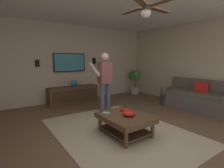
{
  "coord_description": "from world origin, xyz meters",
  "views": [
    {
      "loc": [
        -2.41,
        2.07,
        1.49
      ],
      "look_at": [
        0.64,
        -0.06,
        0.94
      ],
      "focal_mm": 27.62,
      "sensor_mm": 36.0,
      "label": 1
    }
  ],
  "objects_px": {
    "tv": "(70,62)",
    "wall_speaker_right": "(37,63)",
    "bowl": "(129,113)",
    "book": "(126,111)",
    "coffee_table": "(125,120)",
    "wall_speaker_left": "(94,61)",
    "vase_round": "(74,83)",
    "media_console": "(73,94)",
    "couch": "(197,99)",
    "ceiling_fan": "(147,8)",
    "potted_plant_tall": "(135,78)",
    "remote_white": "(106,113)",
    "person_standing": "(105,79)"
  },
  "relations": [
    {
      "from": "tv",
      "to": "wall_speaker_right",
      "type": "bearing_deg",
      "value": -90.72
    },
    {
      "from": "bowl",
      "to": "book",
      "type": "xyz_separation_m",
      "value": [
        0.25,
        -0.14,
        -0.03
      ]
    },
    {
      "from": "coffee_table",
      "to": "wall_speaker_left",
      "type": "bearing_deg",
      "value": -19.28
    },
    {
      "from": "book",
      "to": "vase_round",
      "type": "bearing_deg",
      "value": 165.44
    },
    {
      "from": "vase_round",
      "to": "wall_speaker_right",
      "type": "height_order",
      "value": "wall_speaker_right"
    },
    {
      "from": "media_console",
      "to": "wall_speaker_right",
      "type": "xyz_separation_m",
      "value": [
        0.25,
        1.05,
        1.07
      ]
    },
    {
      "from": "coffee_table",
      "to": "book",
      "type": "relative_size",
      "value": 4.55
    },
    {
      "from": "couch",
      "to": "ceiling_fan",
      "type": "relative_size",
      "value": 1.63
    },
    {
      "from": "couch",
      "to": "media_console",
      "type": "bearing_deg",
      "value": -52.76
    },
    {
      "from": "coffee_table",
      "to": "tv",
      "type": "distance_m",
      "value": 3.43
    },
    {
      "from": "tv",
      "to": "potted_plant_tall",
      "type": "height_order",
      "value": "tv"
    },
    {
      "from": "wall_speaker_left",
      "to": "vase_round",
      "type": "bearing_deg",
      "value": 107.55
    },
    {
      "from": "media_console",
      "to": "remote_white",
      "type": "xyz_separation_m",
      "value": [
        -2.72,
        0.42,
        0.14
      ]
    },
    {
      "from": "couch",
      "to": "book",
      "type": "distance_m",
      "value": 2.65
    },
    {
      "from": "tv",
      "to": "potted_plant_tall",
      "type": "bearing_deg",
      "value": 82.0
    },
    {
      "from": "potted_plant_tall",
      "to": "couch",
      "type": "bearing_deg",
      "value": 178.72
    },
    {
      "from": "potted_plant_tall",
      "to": "wall_speaker_right",
      "type": "bearing_deg",
      "value": 84.03
    },
    {
      "from": "tv",
      "to": "media_console",
      "type": "bearing_deg",
      "value": 0.0
    },
    {
      "from": "couch",
      "to": "wall_speaker_left",
      "type": "height_order",
      "value": "wall_speaker_left"
    },
    {
      "from": "bowl",
      "to": "ceiling_fan",
      "type": "xyz_separation_m",
      "value": [
        -0.3,
        -0.1,
        1.85
      ]
    },
    {
      "from": "remote_white",
      "to": "wall_speaker_right",
      "type": "height_order",
      "value": "wall_speaker_right"
    },
    {
      "from": "media_console",
      "to": "wall_speaker_left",
      "type": "height_order",
      "value": "wall_speaker_left"
    },
    {
      "from": "vase_round",
      "to": "ceiling_fan",
      "type": "height_order",
      "value": "ceiling_fan"
    },
    {
      "from": "book",
      "to": "vase_round",
      "type": "xyz_separation_m",
      "value": [
        2.79,
        -0.03,
        0.24
      ]
    },
    {
      "from": "coffee_table",
      "to": "wall_speaker_left",
      "type": "relative_size",
      "value": 4.55
    },
    {
      "from": "book",
      "to": "person_standing",
      "type": "bearing_deg",
      "value": 153.1
    },
    {
      "from": "couch",
      "to": "person_standing",
      "type": "xyz_separation_m",
      "value": [
        1.34,
        2.35,
        0.61
      ]
    },
    {
      "from": "remote_white",
      "to": "vase_round",
      "type": "bearing_deg",
      "value": -44.44
    },
    {
      "from": "media_console",
      "to": "potted_plant_tall",
      "type": "distance_m",
      "value": 2.74
    },
    {
      "from": "coffee_table",
      "to": "person_standing",
      "type": "distance_m",
      "value": 1.66
    },
    {
      "from": "coffee_table",
      "to": "tv",
      "type": "height_order",
      "value": "tv"
    },
    {
      "from": "potted_plant_tall",
      "to": "coffee_table",
      "type": "bearing_deg",
      "value": 134.97
    },
    {
      "from": "bowl",
      "to": "wall_speaker_left",
      "type": "relative_size",
      "value": 1.05
    },
    {
      "from": "media_console",
      "to": "vase_round",
      "type": "height_order",
      "value": "vase_round"
    },
    {
      "from": "ceiling_fan",
      "to": "media_console",
      "type": "bearing_deg",
      "value": -0.89
    },
    {
      "from": "person_standing",
      "to": "ceiling_fan",
      "type": "xyz_separation_m",
      "value": [
        -1.84,
        0.34,
        1.37
      ]
    },
    {
      "from": "person_standing",
      "to": "potted_plant_tall",
      "type": "xyz_separation_m",
      "value": [
        1.41,
        -2.41,
        -0.24
      ]
    },
    {
      "from": "tv",
      "to": "person_standing",
      "type": "distance_m",
      "value": 1.86
    },
    {
      "from": "media_console",
      "to": "bowl",
      "type": "distance_m",
      "value": 3.1
    },
    {
      "from": "bowl",
      "to": "remote_white",
      "type": "distance_m",
      "value": 0.46
    },
    {
      "from": "bowl",
      "to": "remote_white",
      "type": "relative_size",
      "value": 1.54
    },
    {
      "from": "coffee_table",
      "to": "person_standing",
      "type": "relative_size",
      "value": 0.61
    },
    {
      "from": "couch",
      "to": "potted_plant_tall",
      "type": "relative_size",
      "value": 1.92
    },
    {
      "from": "bowl",
      "to": "wall_speaker_right",
      "type": "xyz_separation_m",
      "value": [
        3.34,
        0.9,
        0.89
      ]
    },
    {
      "from": "vase_round",
      "to": "bowl",
      "type": "bearing_deg",
      "value": 176.82
    },
    {
      "from": "couch",
      "to": "book",
      "type": "height_order",
      "value": "couch"
    },
    {
      "from": "tv",
      "to": "remote_white",
      "type": "distance_m",
      "value": 3.14
    },
    {
      "from": "tv",
      "to": "person_standing",
      "type": "height_order",
      "value": "tv"
    },
    {
      "from": "person_standing",
      "to": "book",
      "type": "xyz_separation_m",
      "value": [
        -1.28,
        0.29,
        -0.51
      ]
    },
    {
      "from": "remote_white",
      "to": "wall_speaker_left",
      "type": "distance_m",
      "value": 3.43
    }
  ]
}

